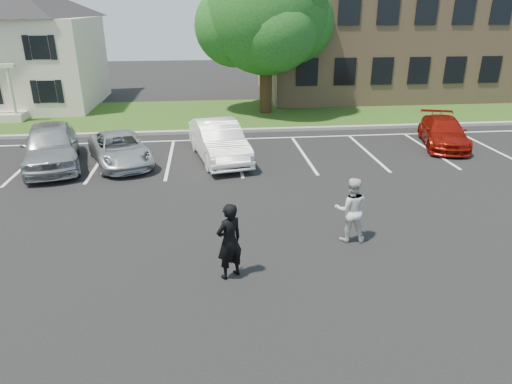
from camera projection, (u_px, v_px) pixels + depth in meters
ground_plane at (260, 252)px, 11.66m from camera, size 90.00×90.00×0.00m
curb at (232, 131)px, 22.67m from camera, size 40.00×0.30×0.15m
grass_strip at (228, 114)px, 26.37m from camera, size 44.00×8.00×0.08m
stall_lines at (268, 149)px, 20.04m from camera, size 34.00×5.36×0.01m
house at (6, 42)px, 27.27m from camera, size 10.30×9.22×7.60m
office_building at (423, 32)px, 31.74m from camera, size 22.40×10.40×8.30m
tree at (268, 15)px, 24.75m from camera, size 7.80×7.20×8.80m
man_black_suit at (229, 241)px, 10.27m from camera, size 0.80×0.73×1.84m
man_white_shirt at (351, 210)px, 11.94m from camera, size 0.94×0.78×1.77m
car_silver_west at (51, 145)px, 17.61m from camera, size 3.13×5.25×1.67m
car_silver_minivan at (120, 149)px, 18.01m from camera, size 3.31×4.69×1.19m
car_white_sedan at (219, 141)px, 18.40m from camera, size 2.55×4.95×1.55m
car_red_compact at (443, 132)px, 20.30m from camera, size 2.84×4.56×1.23m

